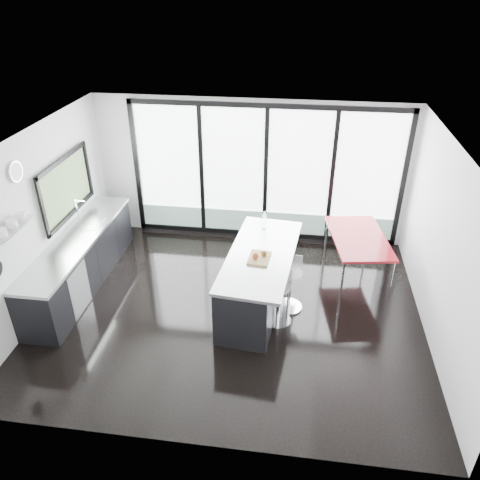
# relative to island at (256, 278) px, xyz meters

# --- Properties ---
(floor) EXTENTS (6.00, 5.00, 0.00)m
(floor) POSITION_rel_island_xyz_m (-0.36, -0.26, -0.49)
(floor) COLOR black
(floor) RESTS_ON ground
(ceiling) EXTENTS (6.00, 5.00, 0.00)m
(ceiling) POSITION_rel_island_xyz_m (-0.36, -0.26, 2.31)
(ceiling) COLOR white
(ceiling) RESTS_ON wall_back
(wall_back) EXTENTS (6.00, 0.09, 2.80)m
(wall_back) POSITION_rel_island_xyz_m (-0.09, 2.21, 0.78)
(wall_back) COLOR silver
(wall_back) RESTS_ON ground
(wall_front) EXTENTS (6.00, 0.00, 2.80)m
(wall_front) POSITION_rel_island_xyz_m (-0.36, -2.76, 0.91)
(wall_front) COLOR silver
(wall_front) RESTS_ON ground
(wall_left) EXTENTS (0.26, 5.00, 2.80)m
(wall_left) POSITION_rel_island_xyz_m (-3.34, 0.01, 1.07)
(wall_left) COLOR silver
(wall_left) RESTS_ON ground
(wall_right) EXTENTS (0.00, 5.00, 2.80)m
(wall_right) POSITION_rel_island_xyz_m (2.64, -0.26, 0.91)
(wall_right) COLOR silver
(wall_right) RESTS_ON ground
(counter_cabinets) EXTENTS (0.69, 3.24, 1.36)m
(counter_cabinets) POSITION_rel_island_xyz_m (-3.03, 0.14, -0.03)
(counter_cabinets) COLOR black
(counter_cabinets) RESTS_ON floor
(island) EXTENTS (1.21, 2.44, 1.25)m
(island) POSITION_rel_island_xyz_m (0.00, 0.00, 0.00)
(island) COLOR black
(island) RESTS_ON floor
(bar_stool_near) EXTENTS (0.47, 0.47, 0.68)m
(bar_stool_near) POSITION_rel_island_xyz_m (0.39, -0.43, -0.15)
(bar_stool_near) COLOR silver
(bar_stool_near) RESTS_ON floor
(bar_stool_far) EXTENTS (0.46, 0.46, 0.71)m
(bar_stool_far) POSITION_rel_island_xyz_m (0.55, -0.06, -0.14)
(bar_stool_far) COLOR silver
(bar_stool_far) RESTS_ON floor
(red_table) EXTENTS (1.12, 1.68, 0.84)m
(red_table) POSITION_rel_island_xyz_m (1.66, 0.96, -0.07)
(red_table) COLOR maroon
(red_table) RESTS_ON floor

